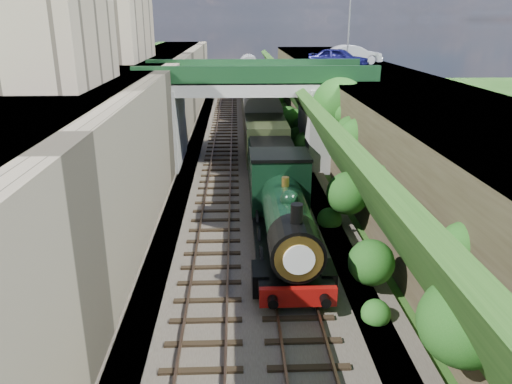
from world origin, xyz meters
The scene contains 19 objects.
trackbed centered at (0.00, 20.00, 0.10)m, with size 10.00×90.00×0.20m, color #473F38.
retaining_wall centered at (-5.50, 20.00, 3.50)m, with size 1.00×90.00×7.00m, color #756B56.
street_plateau_left centered at (-9.00, 20.00, 3.50)m, with size 6.00×90.00×7.00m, color #262628.
street_plateau_right centered at (9.50, 20.00, 3.12)m, with size 8.00×90.00×6.25m, color #262628.
embankment_slope centered at (4.99, 18.23, 2.74)m, with size 4.29×90.00×6.36m.
track_left centered at (-2.00, 20.00, 0.25)m, with size 2.50×90.00×0.20m.
track_right centered at (1.20, 20.00, 0.25)m, with size 2.50×90.00×0.20m.
road_bridge centered at (0.94, 24.00, 4.08)m, with size 16.00×6.40×7.25m.
building_far centered at (-10.50, 30.00, 10.00)m, with size 5.00×10.00×6.00m, color gray.
building_near centered at (-9.50, 14.00, 9.00)m, with size 4.00×8.00×4.00m, color gray.
tree centered at (5.91, 20.56, 4.65)m, with size 3.60×3.80×6.60m.
lamppost centered at (8.65, 31.70, 9.57)m, with size 0.87×0.15×6.00m.
car_blue centered at (7.53, 29.94, 7.08)m, with size 1.97×4.88×1.66m, color #121251.
car_silver centered at (9.66, 34.21, 7.08)m, with size 1.76×5.04×1.66m, color #B8B7BC.
locomotive centered at (1.20, 8.49, 1.89)m, with size 3.10×10.23×3.83m.
tender centered at (1.20, 15.85, 1.62)m, with size 2.70×6.00×3.05m.
coach_front centered at (1.20, 28.45, 2.05)m, with size 2.90×18.00×3.70m.
coach_middle centered at (1.20, 47.25, 2.05)m, with size 2.90×18.00×3.70m.
coach_rear centered at (1.20, 66.05, 2.05)m, with size 2.90×18.00×3.70m.
Camera 1 is at (-0.87, -11.51, 10.03)m, focal length 35.00 mm.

